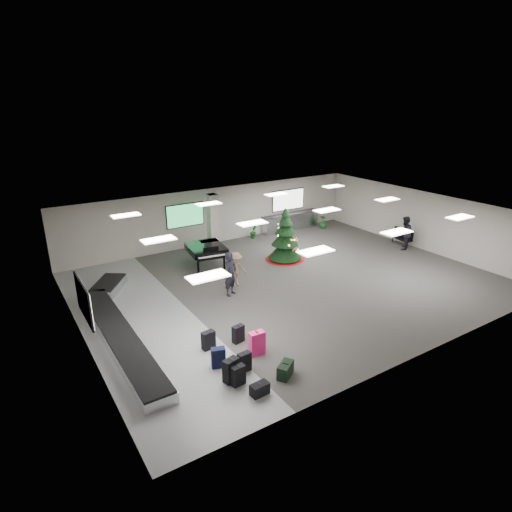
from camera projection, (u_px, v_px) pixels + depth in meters
ground at (290, 283)px, 19.55m from camera, size 18.00×18.00×0.00m
room_envelope at (275, 232)px, 19.07m from camera, size 18.02×14.02×3.21m
baggage_carousel at (117, 325)px, 15.47m from camera, size 2.28×9.71×0.43m
service_counter at (290, 222)px, 27.13m from camera, size 4.05×0.65×1.08m
suitcase_0 at (231, 370)px, 12.67m from camera, size 0.54×0.39×0.77m
suitcase_1 at (244, 362)px, 13.15m from camera, size 0.43×0.25×0.66m
pink_suitcase at (257, 343)px, 14.01m from camera, size 0.53×0.32×0.84m
suitcase_3 at (238, 334)px, 14.73m from camera, size 0.45×0.31×0.65m
navy_suitcase at (218, 358)px, 13.35m from camera, size 0.49×0.38×0.69m
suitcase_5 at (238, 375)px, 12.53m from camera, size 0.44×0.27×0.65m
green_duffel at (285, 370)px, 12.94m from camera, size 0.73×0.63×0.46m
suitcase_8 at (208, 340)px, 14.32m from camera, size 0.47×0.31×0.67m
black_duffel at (260, 389)px, 12.15m from camera, size 0.56×0.34×0.37m
christmas_tree at (285, 241)px, 22.02m from camera, size 2.06×2.06×2.94m
grand_piano at (207, 250)px, 21.14m from camera, size 1.97×2.40×1.25m
bench at (401, 236)px, 24.39m from camera, size 0.68×1.51×0.92m
traveler_a at (231, 274)px, 18.05m from camera, size 0.84×0.75×1.92m
traveler_b at (236, 269)px, 18.96m from camera, size 1.10×0.72×1.59m
traveler_bench at (404, 233)px, 23.53m from camera, size 1.15×1.08×1.87m
potted_plant_left at (253, 232)px, 25.60m from camera, size 0.57×0.56×0.81m
potted_plant_right at (323, 222)px, 27.52m from camera, size 0.63×0.63×0.84m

